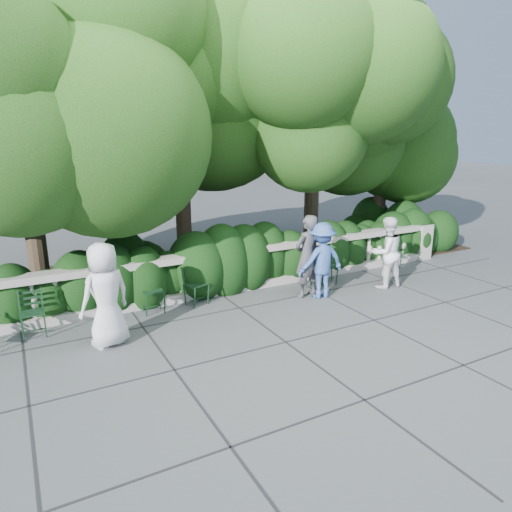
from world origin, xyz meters
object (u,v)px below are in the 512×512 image
chair_d (317,287)px  person_woman_grey (307,256)px  chair_c (201,306)px  chair_f (329,285)px  person_older_blue (321,260)px  chair_e (394,269)px  chair_a (36,339)px  person_casual_man (386,252)px  person_businessman (105,295)px  chair_b (156,315)px

chair_d → person_woman_grey: size_ratio=0.46×
chair_c → chair_f: same height
chair_f → person_older_blue: (-0.66, -0.54, 0.83)m
chair_d → person_older_blue: person_older_blue is taller
chair_e → person_older_blue: bearing=-153.1°
chair_a → chair_e: size_ratio=1.00×
chair_a → person_older_blue: 5.74m
chair_a → chair_c: bearing=2.6°
person_woman_grey → person_casual_man: bearing=161.2°
chair_d → person_older_blue: 1.05m
chair_e → person_woman_grey: 3.37m
chair_e → chair_f: (-2.30, -0.24, 0.00)m
chair_a → chair_d: 5.96m
person_businessman → person_woman_grey: size_ratio=0.99×
person_older_blue → person_businessman: bearing=5.1°
chair_b → chair_e: bearing=1.5°
chair_d → person_casual_man: (1.40, -0.71, 0.83)m
chair_c → person_older_blue: 2.74m
chair_c → person_woman_grey: (2.29, -0.51, 0.91)m
person_casual_man → person_older_blue: bearing=-0.6°
chair_e → person_casual_man: (-1.25, -0.94, 0.83)m
chair_c → chair_d: 2.84m
chair_c → chair_f: 3.18m
chair_a → chair_d: (5.96, -0.07, 0.00)m
person_businessman → person_woman_grey: 4.33m
chair_a → person_older_blue: size_ratio=0.51×
person_businessman → chair_f: bearing=167.3°
person_casual_man → chair_f: bearing=-29.0°
chair_a → person_older_blue: person_older_blue is taller
chair_e → chair_f: size_ratio=1.00×
chair_e → person_casual_man: bearing=-130.9°
chair_f → person_casual_man: 1.51m
chair_c → chair_a: bearing=165.2°
chair_b → person_older_blue: 3.64m
person_woman_grey → chair_b: bearing=-17.8°
chair_d → chair_b: bearing=-177.6°
chair_d → person_woman_grey: person_woman_grey is taller
chair_c → person_casual_man: 4.40m
chair_b → person_woman_grey: person_woman_grey is taller
chair_b → chair_c: (0.96, -0.02, 0.00)m
chair_a → person_businessman: size_ratio=0.47×
chair_b → person_casual_man: size_ratio=0.51×
chair_f → person_woman_grey: bearing=-142.8°
chair_c → chair_e: 5.48m
chair_a → chair_b: 2.18m
chair_a → person_woman_grey: person_woman_grey is taller
chair_c → chair_e: same height
chair_f → person_older_blue: 1.19m
chair_b → chair_f: same height
chair_c → person_businessman: size_ratio=0.47×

